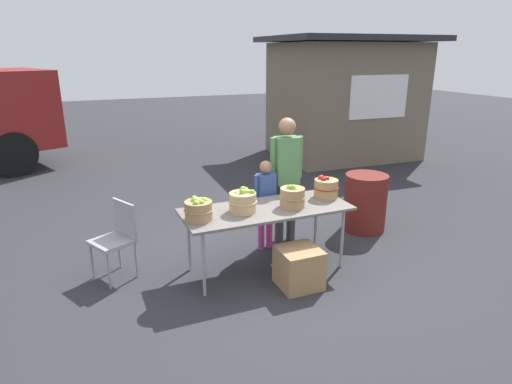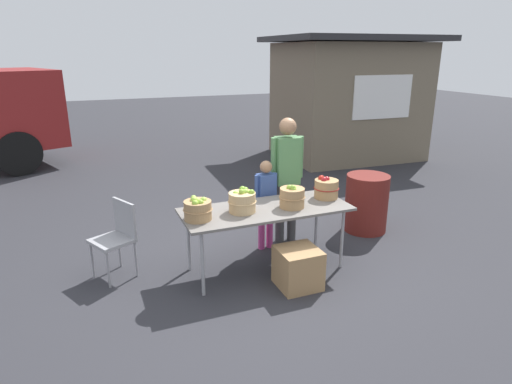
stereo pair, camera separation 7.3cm
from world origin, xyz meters
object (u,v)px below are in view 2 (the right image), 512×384
market_table (266,212)px  folding_chair (117,233)px  apple_basket_green_0 (198,209)px  apple_basket_green_2 (292,197)px  trash_barrel (366,203)px  produce_crate (298,268)px  child_customer (266,198)px  apple_basket_green_1 (242,201)px  vendor_adult (287,171)px  apple_basket_red_0 (326,188)px

market_table → folding_chair: bearing=163.1°
apple_basket_green_0 → apple_basket_green_2: 1.08m
trash_barrel → produce_crate: trash_barrel is taller
child_customer → apple_basket_green_2: bearing=91.9°
apple_basket_green_1 → vendor_adult: bearing=36.9°
vendor_adult → produce_crate: vendor_adult is taller
apple_basket_red_0 → folding_chair: apple_basket_red_0 is taller
apple_basket_green_0 → apple_basket_green_2: size_ratio=1.03×
apple_basket_green_0 → folding_chair: 1.02m
vendor_adult → trash_barrel: vendor_adult is taller
apple_basket_green_0 → apple_basket_red_0: 1.61m
folding_chair → produce_crate: size_ratio=1.99×
apple_basket_red_0 → trash_barrel: (0.95, 0.47, -0.47)m
market_table → apple_basket_red_0: bearing=4.9°
vendor_adult → apple_basket_red_0: bearing=119.0°
apple_basket_green_2 → folding_chair: apple_basket_green_2 is taller
market_table → trash_barrel: trash_barrel is taller
apple_basket_green_2 → trash_barrel: 1.67m
apple_basket_red_0 → produce_crate: apple_basket_red_0 is taller
apple_basket_green_1 → produce_crate: size_ratio=0.73×
child_customer → apple_basket_red_0: bearing=138.5°
market_table → child_customer: (0.22, 0.52, -0.03)m
apple_basket_green_0 → apple_basket_green_1: 0.51m
market_table → produce_crate: market_table is taller
child_customer → folding_chair: 1.81m
apple_basket_green_2 → child_customer: child_customer is taller
apple_basket_green_0 → produce_crate: (0.96, -0.45, -0.65)m
apple_basket_red_0 → vendor_adult: (-0.25, 0.56, 0.10)m
trash_barrel → produce_crate: size_ratio=1.86×
apple_basket_red_0 → child_customer: size_ratio=0.26×
apple_basket_green_0 → trash_barrel: bearing=13.0°
produce_crate → vendor_adult: bearing=70.7°
child_customer → produce_crate: 1.12m
apple_basket_green_2 → folding_chair: (-1.87, 0.56, -0.36)m
apple_basket_green_2 → trash_barrel: bearing=22.7°
folding_chair → trash_barrel: 3.35m
produce_crate → apple_basket_green_1: bearing=132.2°
folding_chair → produce_crate: 2.02m
market_table → produce_crate: size_ratio=4.39×
apple_basket_red_0 → vendor_adult: vendor_adult is taller
apple_basket_green_0 → apple_basket_green_1: size_ratio=0.98×
trash_barrel → produce_crate: bearing=-147.1°
apple_basket_green_1 → folding_chair: (-1.30, 0.49, -0.36)m
market_table → vendor_adult: vendor_adult is taller
apple_basket_green_2 → vendor_adult: bearing=68.8°
apple_basket_green_2 → apple_basket_green_1: bearing=172.4°
trash_barrel → produce_crate: (-1.60, -1.03, -0.19)m
apple_basket_red_0 → folding_chair: size_ratio=0.35×
apple_basket_green_1 → produce_crate: bearing=-47.8°
folding_chair → apple_basket_green_2: bearing=47.2°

